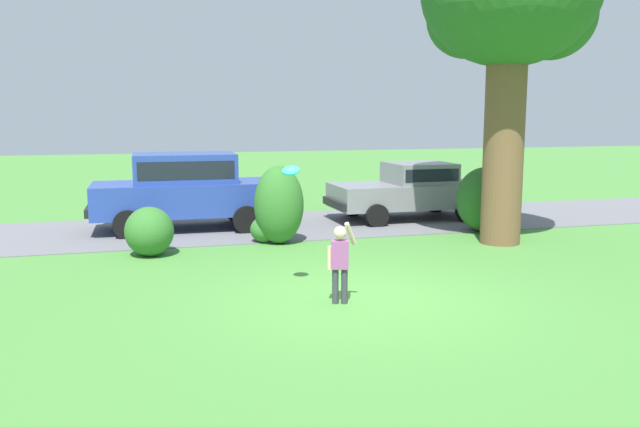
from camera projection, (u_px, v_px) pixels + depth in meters
ground_plane at (366, 298)px, 10.38m from camera, size 80.00×80.00×0.00m
driveway_strip at (276, 226)px, 17.01m from camera, size 28.00×4.40×0.02m
oak_tree_large at (510, 4)px, 14.12m from camera, size 3.93×3.81×7.13m
shrub_near_tree at (150, 233)px, 13.43m from camera, size 1.00×1.09×1.01m
shrub_centre_left at (277, 208)px, 14.66m from camera, size 1.18×1.05×1.76m
shrub_centre at (486, 200)px, 16.09m from camera, size 1.45×1.49×1.61m
parked_sedan at (412, 189)px, 18.03m from camera, size 4.44×2.17×1.56m
parked_suv at (185, 187)px, 16.37m from camera, size 4.72×2.15×1.92m
child_thrower at (340, 258)px, 10.00m from camera, size 0.47×0.22×1.29m
frisbee at (291, 171)px, 10.51m from camera, size 0.30×0.27×0.17m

